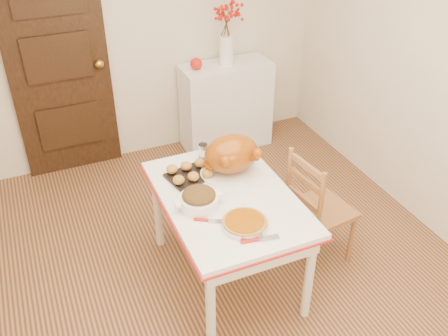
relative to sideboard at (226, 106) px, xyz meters
name	(u,v)px	position (x,y,z in m)	size (l,w,h in m)	color
floor	(226,282)	(-0.78, -1.78, -0.43)	(3.50, 4.00, 0.00)	#412612
wall_back	(135,27)	(-0.78, 0.22, 0.82)	(3.50, 0.00, 2.50)	beige
door_back	(58,64)	(-1.48, 0.19, 0.60)	(0.85, 0.06, 2.06)	black
sideboard	(226,106)	(0.00, 0.00, 0.00)	(0.86, 0.38, 0.86)	silver
kitchen_table	(227,238)	(-0.74, -1.72, -0.07)	(0.83, 1.21, 0.72)	white
chair_oak	(321,208)	(-0.05, -1.79, 0.02)	(0.40, 0.40, 0.91)	brown
berry_vase	(226,34)	(0.00, 0.00, 0.72)	(0.30, 0.30, 0.58)	white
apple	(196,64)	(-0.30, 0.00, 0.49)	(0.11, 0.11, 0.11)	red
turkey_platter	(231,156)	(-0.61, -1.50, 0.43)	(0.44, 0.35, 0.28)	#9B4902
pumpkin_pie	(245,222)	(-0.77, -2.04, 0.32)	(0.28, 0.28, 0.06)	#854100
stuffing_dish	(199,199)	(-0.95, -1.76, 0.35)	(0.31, 0.24, 0.12)	#523917
rolls_tray	(190,172)	(-0.89, -1.43, 0.33)	(0.29, 0.23, 0.08)	gold
pie_server	(260,239)	(-0.75, -2.19, 0.30)	(0.23, 0.07, 0.01)	silver
carving_knife	(214,221)	(-0.92, -1.93, 0.30)	(0.24, 0.06, 0.01)	silver
drinking_glass	(203,151)	(-0.72, -1.25, 0.35)	(0.07, 0.07, 0.11)	white
shaker_pair	(233,148)	(-0.50, -1.27, 0.34)	(0.10, 0.04, 0.09)	white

